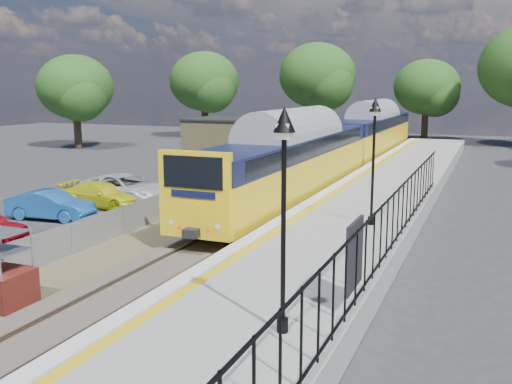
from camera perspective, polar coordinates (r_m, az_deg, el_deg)
The scene contains 16 objects.
ground at distance 18.05m, azimuth -9.65°, elevation -8.64°, with size 120.00×120.00×0.00m, color #2D2D30.
track_bed at distance 26.55m, azimuth 0.65°, elevation -2.08°, with size 5.90×80.00×0.29m.
platform at distance 23.55m, azimuth 9.72°, elevation -2.97°, with size 5.00×70.00×0.90m, color gray.
platform_edge at distance 23.97m, azimuth 4.94°, elevation -1.50°, with size 0.90×70.00×0.01m.
victorian_lamp_south at distance 11.12m, azimuth 2.81°, elevation 2.38°, with size 0.44×0.44×4.60m.
victorian_lamp_north at distance 20.79m, azimuth 11.75°, elevation 5.94°, with size 0.44×0.44×4.60m.
palisade_fence at distance 17.28m, azimuth 13.11°, elevation -3.28°, with size 0.12×26.00×2.00m.
wire_fence at distance 30.05m, azimuth -4.28°, elevation 0.35°, with size 0.06×52.00×1.20m.
outbuilding at distance 50.01m, azimuth -1.19°, elevation 5.49°, with size 10.80×10.10×3.12m.
tree_line at distance 56.90m, azimuth 15.02°, elevation 10.87°, with size 56.80×43.80×11.88m.
train at distance 38.40m, azimuth 8.68°, elevation 5.09°, with size 2.82×40.83×3.51m.
brick_plinth at distance 16.83m, azimuth -24.07°, elevation -7.20°, with size 1.32×1.32×2.12m.
speed_sign at distance 22.71m, azimuth -8.89°, elevation -0.24°, with size 0.50×0.16×2.53m.
car_blue at distance 27.11m, azimuth -19.86°, elevation -1.25°, with size 1.37×3.93×1.30m, color #1B55A2.
car_yellow at distance 29.07m, azimuth -15.17°, elevation -0.30°, with size 1.72×4.24×1.23m, color yellow.
car_white at distance 29.94m, azimuth -12.95°, elevation 0.33°, with size 2.42×5.24×1.46m, color silver.
Camera 1 is at (9.23, -14.36, 5.86)m, focal length 40.00 mm.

